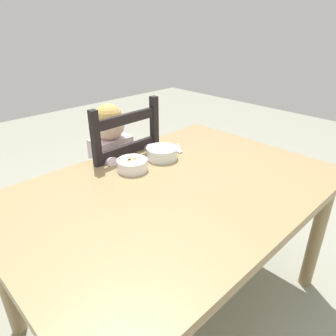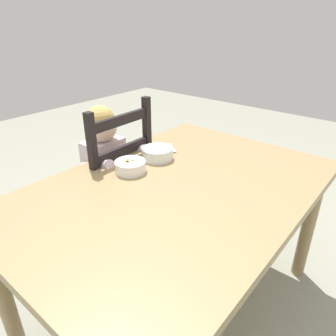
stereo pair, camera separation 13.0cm
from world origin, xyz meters
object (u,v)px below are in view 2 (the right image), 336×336
(child_figure, at_px, (108,164))
(spoon, at_px, (173,149))
(dining_table, at_px, (176,203))
(bowl_of_peas, at_px, (158,153))
(bowl_of_carrots, at_px, (130,166))
(dining_chair, at_px, (110,189))

(child_figure, bearing_deg, spoon, -49.99)
(dining_table, bearing_deg, spoon, 41.23)
(bowl_of_peas, height_order, bowl_of_carrots, bowl_of_peas)
(bowl_of_peas, bearing_deg, bowl_of_carrots, -179.99)
(dining_table, bearing_deg, child_figure, 83.43)
(dining_table, distance_m, dining_chair, 0.58)
(bowl_of_carrots, xyz_separation_m, spoon, (0.33, 0.01, -0.02))
(child_figure, relative_size, bowl_of_carrots, 6.67)
(bowl_of_carrots, height_order, spoon, bowl_of_carrots)
(bowl_of_carrots, bearing_deg, dining_chair, 71.74)
(dining_table, distance_m, spoon, 0.41)
(child_figure, height_order, bowl_of_peas, child_figure)
(dining_chair, height_order, child_figure, dining_chair)
(bowl_of_peas, bearing_deg, spoon, 4.01)
(child_figure, relative_size, spoon, 8.33)
(bowl_of_carrots, bearing_deg, spoon, 1.69)
(dining_table, xyz_separation_m, child_figure, (0.06, 0.54, 0.00))
(dining_chair, relative_size, child_figure, 1.04)
(spoon, bearing_deg, child_figure, 130.01)
(spoon, bearing_deg, bowl_of_peas, -175.99)
(dining_table, bearing_deg, bowl_of_carrots, 97.75)
(bowl_of_carrots, bearing_deg, child_figure, 71.61)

